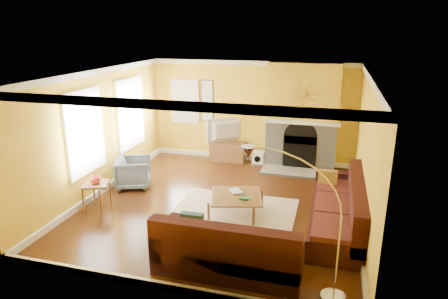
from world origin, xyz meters
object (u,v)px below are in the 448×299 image
(coffee_table, at_px, (236,204))
(arc_lamp, at_px, (296,226))
(media_console, at_px, (228,151))
(side_table, at_px, (97,195))
(sectional_sofa, at_px, (273,208))
(armchair, at_px, (134,173))

(coffee_table, relative_size, arc_lamp, 0.47)
(media_console, relative_size, arc_lamp, 0.46)
(media_console, height_order, arc_lamp, arc_lamp)
(side_table, bearing_deg, media_console, 63.43)
(sectional_sofa, xyz_separation_m, side_table, (-3.60, 0.00, -0.19))
(media_console, bearing_deg, arc_lamp, -66.18)
(coffee_table, distance_m, armchair, 2.70)
(coffee_table, relative_size, media_console, 1.02)
(arc_lamp, bearing_deg, armchair, 143.64)
(media_console, bearing_deg, sectional_sofa, -63.43)
(media_console, relative_size, armchair, 1.25)
(sectional_sofa, bearing_deg, side_table, 180.00)
(sectional_sofa, height_order, side_table, sectional_sofa)
(sectional_sofa, height_order, armchair, sectional_sofa)
(media_console, bearing_deg, armchair, -123.69)
(coffee_table, distance_m, media_console, 3.26)
(coffee_table, bearing_deg, media_console, 107.88)
(armchair, bearing_deg, sectional_sofa, -130.32)
(media_console, height_order, armchair, armchair)
(coffee_table, relative_size, side_table, 1.83)
(sectional_sofa, distance_m, armchair, 3.61)
(media_console, xyz_separation_m, armchair, (-1.60, -2.40, 0.08))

